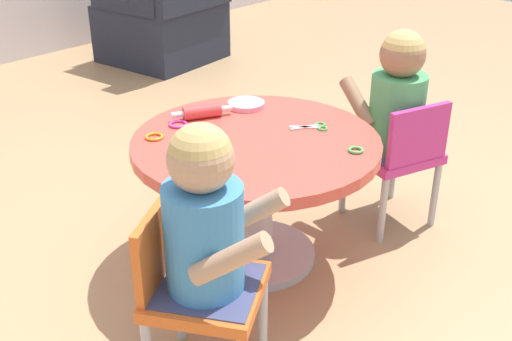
{
  "coord_description": "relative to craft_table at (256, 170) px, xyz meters",
  "views": [
    {
      "loc": [
        -1.46,
        -1.34,
        1.37
      ],
      "look_at": [
        0.0,
        0.0,
        0.36
      ],
      "focal_mm": 44.54,
      "sensor_mm": 36.0,
      "label": 1
    }
  ],
  "objects": [
    {
      "name": "child_chair_left",
      "position": [
        -0.55,
        -0.27,
        -0.06
      ],
      "size": [
        0.41,
        0.41,
        0.54
      ],
      "color": "#B7B7BC",
      "rests_on": "ground"
    },
    {
      "name": "rolling_pin",
      "position": [
        0.01,
        0.27,
        0.15
      ],
      "size": [
        0.21,
        0.13,
        0.05
      ],
      "color": "#D83F3F",
      "rests_on": "craft_table"
    },
    {
      "name": "cookie_cutter_2",
      "position": [
        -0.1,
        0.1,
        0.13
      ],
      "size": [
        0.05,
        0.05,
        0.01
      ],
      "primitive_type": "torus",
      "color": "#D83FA5",
      "rests_on": "craft_table"
    },
    {
      "name": "cookie_cutter_1",
      "position": [
        -0.23,
        0.26,
        0.13
      ],
      "size": [
        0.06,
        0.06,
        0.01
      ],
      "primitive_type": "torus",
      "color": "orange",
      "rests_on": "craft_table"
    },
    {
      "name": "cookie_cutter_3",
      "position": [
        0.15,
        -0.31,
        0.13
      ],
      "size": [
        0.05,
        0.05,
        0.01
      ],
      "primitive_type": "torus",
      "color": "#4CB259",
      "rests_on": "craft_table"
    },
    {
      "name": "ground_plane",
      "position": [
        0.0,
        0.0,
        -0.37
      ],
      "size": [
        10.0,
        10.0,
        0.0
      ],
      "primitive_type": "plane",
      "color": "tan"
    },
    {
      "name": "seated_child_left",
      "position": [
        -0.53,
        -0.31,
        0.17
      ],
      "size": [
        0.4,
        0.43,
        0.51
      ],
      "color": "#3F4772",
      "rests_on": "ground"
    },
    {
      "name": "craft_scissors",
      "position": [
        0.21,
        -0.09,
        0.12
      ],
      "size": [
        0.14,
        0.13,
        0.01
      ],
      "color": "silver",
      "rests_on": "craft_table"
    },
    {
      "name": "cookie_cutter_0",
      "position": [
        -0.1,
        0.29,
        0.13
      ],
      "size": [
        0.07,
        0.07,
        0.01
      ],
      "primitive_type": "torus",
      "color": "#D83FA5",
      "rests_on": "craft_table"
    },
    {
      "name": "craft_table",
      "position": [
        0.0,
        0.0,
        0.0
      ],
      "size": [
        0.86,
        0.86,
        0.49
      ],
      "color": "silver",
      "rests_on": "ground"
    },
    {
      "name": "child_chair_right",
      "position": [
        0.56,
        -0.24,
        -0.06
      ],
      "size": [
        0.38,
        0.38,
        0.54
      ],
      "color": "#B7B7BC",
      "rests_on": "ground"
    },
    {
      "name": "seated_child_right",
      "position": [
        0.58,
        -0.2,
        0.17
      ],
      "size": [
        0.37,
        0.42,
        0.51
      ],
      "color": "#3F4772",
      "rests_on": "ground"
    },
    {
      "name": "armchair_dark",
      "position": [
        1.4,
        2.15,
        -0.06
      ],
      "size": [
        0.78,
        0.8,
        0.85
      ],
      "color": "#232838",
      "rests_on": "ground"
    },
    {
      "name": "playdough_blob_0",
      "position": [
        0.2,
        0.23,
        0.13
      ],
      "size": [
        0.14,
        0.14,
        0.02
      ],
      "primitive_type": "cylinder",
      "color": "pink",
      "rests_on": "craft_table"
    }
  ]
}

